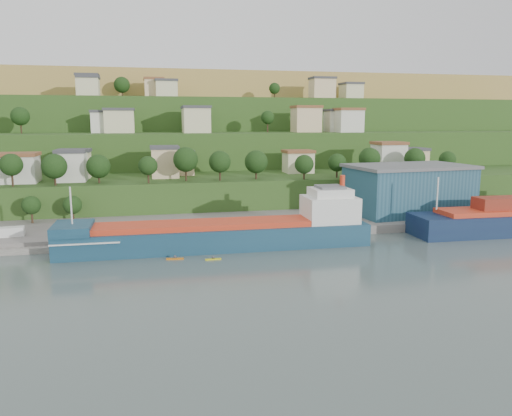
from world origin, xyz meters
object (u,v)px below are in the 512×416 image
object	(u,v)px
warehouse	(408,189)
caravan	(9,234)
cargo_ship_near	(227,235)
kayak_orange	(175,258)

from	to	relation	value
warehouse	caravan	size ratio (longest dim) A/B	5.49
cargo_ship_near	warehouse	bearing A→B (deg)	20.19
caravan	kayak_orange	world-z (taller)	caravan
cargo_ship_near	caravan	distance (m)	46.35
warehouse	kayak_orange	distance (m)	67.97
caravan	kayak_orange	xyz separation A→B (m)	(33.64, -18.38, -2.34)
cargo_ship_near	caravan	xyz separation A→B (m)	(-44.88, 11.55, -0.04)
caravan	kayak_orange	bearing A→B (deg)	-35.26
warehouse	kayak_orange	xyz separation A→B (m)	(-62.69, -24.98, -8.19)
caravan	cargo_ship_near	bearing A→B (deg)	-21.05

